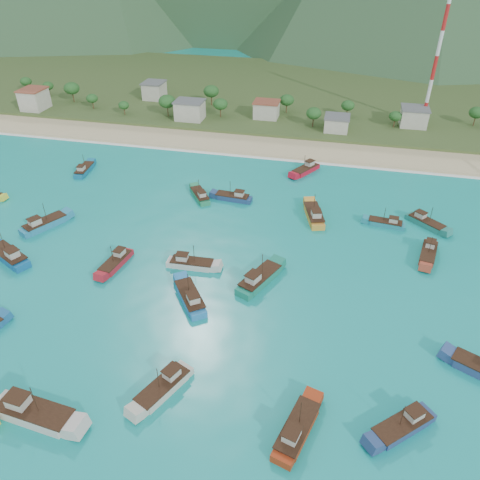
% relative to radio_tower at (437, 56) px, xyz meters
% --- Properties ---
extents(ground, '(600.00, 600.00, 0.00)m').
position_rel_radio_tower_xyz_m(ground, '(-48.40, -108.00, -24.83)').
color(ground, '#0B7E83').
rests_on(ground, ground).
extents(beach, '(400.00, 18.00, 1.20)m').
position_rel_radio_tower_xyz_m(beach, '(-48.40, -29.00, -24.83)').
color(beach, beige).
rests_on(beach, ground).
extents(land, '(400.00, 110.00, 2.40)m').
position_rel_radio_tower_xyz_m(land, '(-48.40, 32.00, -24.83)').
color(land, '#385123').
rests_on(land, ground).
extents(surf_line, '(400.00, 2.50, 0.08)m').
position_rel_radio_tower_xyz_m(surf_line, '(-48.40, -38.50, -24.83)').
color(surf_line, white).
rests_on(surf_line, ground).
extents(village, '(219.78, 31.82, 7.25)m').
position_rel_radio_tower_xyz_m(village, '(-41.37, -6.51, -20.22)').
color(village, beige).
rests_on(village, ground).
extents(vegetation, '(274.31, 25.78, 8.52)m').
position_rel_radio_tower_xyz_m(vegetation, '(-53.99, -4.53, -19.67)').
color(vegetation, '#235623').
rests_on(vegetation, ground).
extents(radio_tower, '(1.20, 1.20, 46.45)m').
position_rel_radio_tower_xyz_m(radio_tower, '(0.00, 0.00, 0.00)').
color(radio_tower, red).
rests_on(radio_tower, ground).
extents(boat_0, '(10.13, 3.34, 5.92)m').
position_rel_radio_tower_xyz_m(boat_0, '(-55.09, -97.86, -24.14)').
color(boat_0, beige).
rests_on(boat_0, ground).
extents(boat_2, '(6.09, 11.37, 6.44)m').
position_rel_radio_tower_xyz_m(boat_2, '(-28.30, -132.26, -24.05)').
color(boat_2, '#992E12').
rests_on(boat_2, ground).
extents(boat_5, '(7.13, 10.77, 6.16)m').
position_rel_radio_tower_xyz_m(boat_5, '(-49.29, -129.45, -24.10)').
color(boat_5, beige).
rests_on(boat_5, ground).
extents(boat_9, '(3.86, 9.82, 5.65)m').
position_rel_radio_tower_xyz_m(boat_9, '(-100.06, -60.67, -24.19)').
color(boat_9, '#10648D').
rests_on(boat_9, ground).
extents(boat_10, '(4.19, 9.97, 5.71)m').
position_rel_radio_tower_xyz_m(boat_10, '(-70.88, -100.94, -24.18)').
color(boat_10, '#AF1C28').
rests_on(boat_10, ground).
extents(boat_11, '(4.97, 10.41, 5.92)m').
position_rel_radio_tower_xyz_m(boat_11, '(-5.75, -82.72, -24.14)').
color(boat_11, '#A53D28').
rests_on(boat_11, ground).
extents(boat_13, '(9.38, 8.65, 5.83)m').
position_rel_radio_tower_xyz_m(boat_13, '(-4.98, -69.38, -24.16)').
color(boat_13, '#237B71').
rests_on(boat_13, ground).
extents(boat_14, '(7.61, 9.33, 5.56)m').
position_rel_radio_tower_xyz_m(boat_14, '(-62.17, -68.29, -24.21)').
color(boat_14, '#207F53').
rests_on(boat_14, ground).
extents(boat_15, '(9.67, 9.18, 6.09)m').
position_rel_radio_tower_xyz_m(boat_15, '(-13.63, -128.13, -24.11)').
color(boat_15, navy).
rests_on(boat_15, ground).
extents(boat_17, '(9.02, 3.63, 5.18)m').
position_rel_radio_tower_xyz_m(boat_17, '(-14.38, -71.56, -24.28)').
color(boat_17, teal).
rests_on(boat_17, ground).
extents(boat_20, '(8.01, 12.22, 6.99)m').
position_rel_radio_tower_xyz_m(boat_20, '(-39.96, -100.02, -23.95)').
color(boat_20, '#167860').
rests_on(boat_20, ground).
extents(boat_21, '(9.02, 10.78, 6.47)m').
position_rel_radio_tower_xyz_m(boat_21, '(-51.78, -108.50, -24.04)').
color(boat_21, '#2473B6').
rests_on(boat_21, ground).
extents(boat_22, '(13.15, 5.05, 7.59)m').
position_rel_radio_tower_xyz_m(boat_22, '(-65.87, -138.25, -23.84)').
color(boat_22, beige).
rests_on(boat_22, ground).
extents(boat_23, '(6.41, 11.82, 6.70)m').
position_rel_radio_tower_xyz_m(boat_23, '(-31.63, -72.02, -24.00)').
color(boat_23, gold).
rests_on(boat_23, ground).
extents(boat_24, '(9.91, 3.64, 5.74)m').
position_rel_radio_tower_xyz_m(boat_24, '(-53.39, -67.28, -24.18)').
color(boat_24, navy).
rests_on(boat_24, ground).
extents(boat_25, '(7.78, 10.32, 6.03)m').
position_rel_radio_tower_xyz_m(boat_25, '(-36.58, -46.15, -24.12)').
color(boat_25, red).
rests_on(boat_25, ground).
extents(boat_26, '(12.13, 8.46, 6.99)m').
position_rel_radio_tower_xyz_m(boat_26, '(-94.20, -104.26, -23.95)').
color(boat_26, '#0F5791').
rests_on(boat_26, ground).
extents(boat_30, '(8.19, 11.43, 6.61)m').
position_rel_radio_tower_xyz_m(boat_30, '(-94.27, -90.73, -24.02)').
color(boat_30, teal).
rests_on(boat_30, ground).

